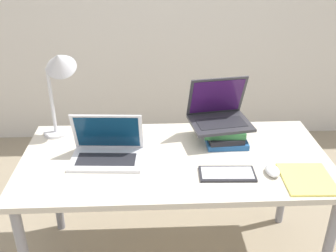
{
  "coord_description": "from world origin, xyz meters",
  "views": [
    {
      "loc": [
        -0.12,
        -1.35,
        1.79
      ],
      "look_at": [
        -0.04,
        0.39,
        0.91
      ],
      "focal_mm": 42.0,
      "sensor_mm": 36.0,
      "label": 1
    }
  ],
  "objects_px": {
    "desk_lamp": "(59,71)",
    "laptop_left": "(107,150)",
    "wireless_keyboard": "(227,174)",
    "book_stack": "(223,133)",
    "laptop_on_books": "(219,114)",
    "mouse": "(272,171)",
    "notepad": "(307,179)"
  },
  "relations": [
    {
      "from": "laptop_left",
      "to": "laptop_on_books",
      "type": "bearing_deg",
      "value": 18.08
    },
    {
      "from": "book_stack",
      "to": "mouse",
      "type": "relative_size",
      "value": 2.5
    },
    {
      "from": "laptop_on_books",
      "to": "desk_lamp",
      "type": "distance_m",
      "value": 0.89
    },
    {
      "from": "wireless_keyboard",
      "to": "notepad",
      "type": "bearing_deg",
      "value": -8.9
    },
    {
      "from": "laptop_left",
      "to": "wireless_keyboard",
      "type": "xyz_separation_m",
      "value": [
        0.59,
        -0.18,
        -0.04
      ]
    },
    {
      "from": "laptop_on_books",
      "to": "mouse",
      "type": "height_order",
      "value": "laptop_on_books"
    },
    {
      "from": "laptop_on_books",
      "to": "notepad",
      "type": "bearing_deg",
      "value": -50.87
    },
    {
      "from": "mouse",
      "to": "desk_lamp",
      "type": "distance_m",
      "value": 1.2
    },
    {
      "from": "mouse",
      "to": "desk_lamp",
      "type": "relative_size",
      "value": 0.2
    },
    {
      "from": "book_stack",
      "to": "wireless_keyboard",
      "type": "bearing_deg",
      "value": -96.42
    },
    {
      "from": "laptop_left",
      "to": "desk_lamp",
      "type": "height_order",
      "value": "desk_lamp"
    },
    {
      "from": "laptop_on_books",
      "to": "notepad",
      "type": "height_order",
      "value": "laptop_on_books"
    },
    {
      "from": "laptop_left",
      "to": "wireless_keyboard",
      "type": "bearing_deg",
      "value": -17.2
    },
    {
      "from": "book_stack",
      "to": "laptop_on_books",
      "type": "xyz_separation_m",
      "value": [
        -0.02,
        0.04,
        0.1
      ]
    },
    {
      "from": "book_stack",
      "to": "notepad",
      "type": "distance_m",
      "value": 0.52
    },
    {
      "from": "laptop_on_books",
      "to": "notepad",
      "type": "distance_m",
      "value": 0.58
    },
    {
      "from": "wireless_keyboard",
      "to": "laptop_left",
      "type": "bearing_deg",
      "value": 162.8
    },
    {
      "from": "wireless_keyboard",
      "to": "notepad",
      "type": "height_order",
      "value": "wireless_keyboard"
    },
    {
      "from": "book_stack",
      "to": "mouse",
      "type": "xyz_separation_m",
      "value": [
        0.18,
        -0.34,
        -0.03
      ]
    },
    {
      "from": "mouse",
      "to": "notepad",
      "type": "distance_m",
      "value": 0.16
    },
    {
      "from": "book_stack",
      "to": "laptop_on_books",
      "type": "relative_size",
      "value": 0.75
    },
    {
      "from": "mouse",
      "to": "book_stack",
      "type": "bearing_deg",
      "value": 117.68
    },
    {
      "from": "book_stack",
      "to": "desk_lamp",
      "type": "distance_m",
      "value": 0.95
    },
    {
      "from": "desk_lamp",
      "to": "laptop_left",
      "type": "bearing_deg",
      "value": -44.79
    },
    {
      "from": "laptop_left",
      "to": "desk_lamp",
      "type": "xyz_separation_m",
      "value": [
        -0.25,
        0.25,
        0.34
      ]
    },
    {
      "from": "laptop_left",
      "to": "notepad",
      "type": "distance_m",
      "value": 0.99
    },
    {
      "from": "laptop_on_books",
      "to": "wireless_keyboard",
      "type": "relative_size",
      "value": 1.31
    },
    {
      "from": "desk_lamp",
      "to": "wireless_keyboard",
      "type": "bearing_deg",
      "value": -27.23
    },
    {
      "from": "laptop_on_books",
      "to": "notepad",
      "type": "xyz_separation_m",
      "value": [
        0.35,
        -0.44,
        -0.14
      ]
    },
    {
      "from": "laptop_left",
      "to": "notepad",
      "type": "relative_size",
      "value": 1.38
    },
    {
      "from": "book_stack",
      "to": "mouse",
      "type": "height_order",
      "value": "book_stack"
    },
    {
      "from": "laptop_on_books",
      "to": "mouse",
      "type": "distance_m",
      "value": 0.45
    }
  ]
}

